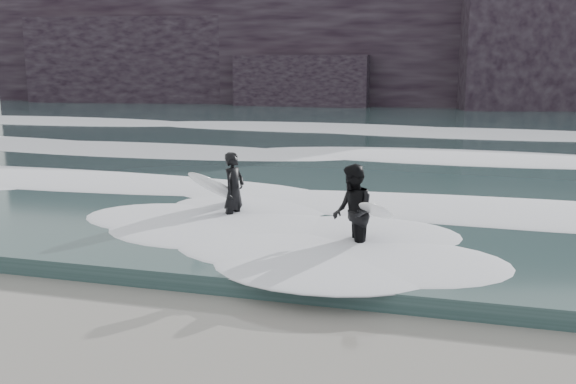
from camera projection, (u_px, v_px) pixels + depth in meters
sea at (390, 126)px, 34.19m from camera, size 90.00×52.00×0.30m
headland at (418, 42)px, 49.28m from camera, size 70.00×9.00×10.00m
foam_near at (288, 192)px, 15.27m from camera, size 60.00×3.20×0.20m
foam_mid at (344, 152)px, 21.87m from camera, size 60.00×4.00×0.24m
foam_far at (380, 127)px, 30.36m from camera, size 60.00×4.80×0.30m
surfer_left at (228, 190)px, 13.35m from camera, size 1.06×2.23×1.61m
surfer_right at (355, 213)px, 11.13m from camera, size 1.18×1.80×1.70m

